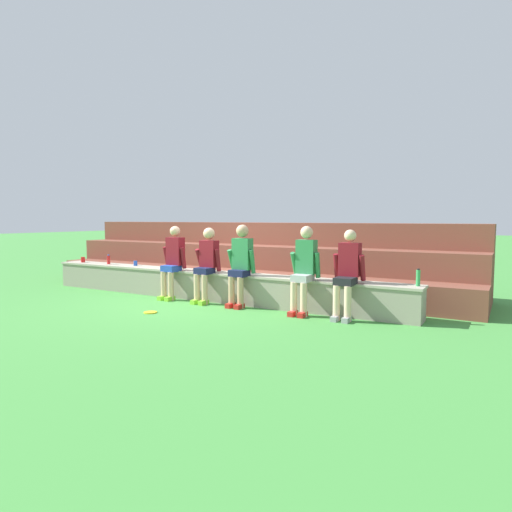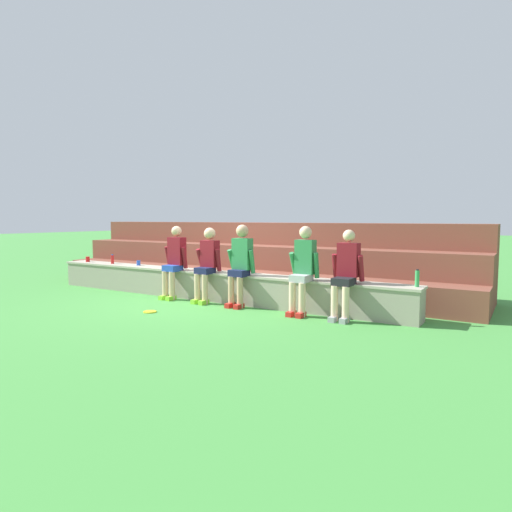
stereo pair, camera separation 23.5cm
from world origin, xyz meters
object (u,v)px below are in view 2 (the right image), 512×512
at_px(plastic_cup_right_end, 139,263).
at_px(frisbee, 150,312).
at_px(person_center, 240,262).
at_px(person_far_right, 346,272).
at_px(person_far_left, 174,260).
at_px(person_left_of_center, 207,262).
at_px(water_bottle_center_gap, 417,278).
at_px(water_bottle_mid_right, 112,259).
at_px(plastic_cup_middle, 88,259).
at_px(person_right_of_center, 303,267).

xyz_separation_m(plastic_cup_right_end, frisbee, (1.85, -1.54, -0.60)).
height_order(person_center, person_far_right, person_center).
height_order(person_far_left, frisbee, person_far_left).
bearing_deg(frisbee, person_left_of_center, 78.40).
xyz_separation_m(person_left_of_center, person_far_right, (2.74, -0.00, -0.02)).
height_order(water_bottle_center_gap, water_bottle_mid_right, water_bottle_center_gap).
relative_size(person_center, water_bottle_mid_right, 6.86).
xyz_separation_m(person_center, frisbee, (-1.02, -1.25, -0.80)).
height_order(plastic_cup_right_end, frisbee, plastic_cup_right_end).
xyz_separation_m(water_bottle_center_gap, plastic_cup_right_end, (-5.88, 0.00, -0.07)).
height_order(plastic_cup_middle, frisbee, plastic_cup_middle).
bearing_deg(person_center, plastic_cup_right_end, 174.26).
bearing_deg(person_right_of_center, person_far_left, 179.71).
bearing_deg(plastic_cup_middle, person_far_left, -4.66).
xyz_separation_m(person_far_right, plastic_cup_middle, (-6.48, 0.22, -0.13)).
relative_size(person_right_of_center, frisbee, 6.61).
distance_m(person_far_right, frisbee, 3.34).
bearing_deg(person_far_right, person_left_of_center, 179.97).
height_order(person_far_right, frisbee, person_far_right).
bearing_deg(person_far_right, water_bottle_center_gap, 15.22).
relative_size(person_left_of_center, water_bottle_center_gap, 5.25).
distance_m(person_far_right, water_bottle_mid_right, 5.64).
height_order(person_left_of_center, water_bottle_center_gap, person_left_of_center).
distance_m(water_bottle_center_gap, frisbee, 4.36).
height_order(person_left_of_center, person_center, person_center).
bearing_deg(plastic_cup_right_end, water_bottle_center_gap, -0.00).
distance_m(plastic_cup_middle, plastic_cup_right_end, 1.63).
relative_size(person_right_of_center, water_bottle_mid_right, 6.80).
bearing_deg(person_far_right, person_far_left, -179.77).
distance_m(person_left_of_center, person_far_right, 2.74).
xyz_separation_m(person_center, person_far_right, (1.98, 0.01, -0.05)).
distance_m(water_bottle_mid_right, plastic_cup_middle, 0.85).
bearing_deg(person_center, plastic_cup_middle, 177.01).
relative_size(person_far_left, water_bottle_center_gap, 5.34).
xyz_separation_m(person_right_of_center, plastic_cup_middle, (-5.75, 0.25, -0.16)).
bearing_deg(person_left_of_center, person_far_right, -0.03).
height_order(person_center, person_right_of_center, person_center).
bearing_deg(person_far_left, person_left_of_center, 1.10).
height_order(water_bottle_center_gap, plastic_cup_middle, water_bottle_center_gap).
xyz_separation_m(person_far_left, plastic_cup_right_end, (-1.30, 0.29, -0.16)).
bearing_deg(frisbee, person_far_right, 22.75).
distance_m(person_center, person_far_right, 1.98).
xyz_separation_m(person_left_of_center, plastic_cup_middle, (-3.74, 0.22, -0.15)).
distance_m(water_bottle_center_gap, water_bottle_mid_right, 6.65).
height_order(person_right_of_center, plastic_cup_right_end, person_right_of_center).
distance_m(person_left_of_center, plastic_cup_right_end, 2.13).
bearing_deg(plastic_cup_right_end, person_center, -5.74).
bearing_deg(plastic_cup_middle, person_center, -2.99).
bearing_deg(person_right_of_center, frisbee, -151.56).
height_order(person_far_left, water_bottle_center_gap, person_far_left).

